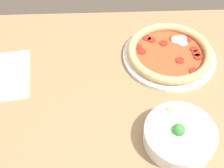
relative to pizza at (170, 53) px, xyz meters
name	(u,v)px	position (x,y,z in m)	size (l,w,h in m)	color
dining_table	(130,119)	(0.13, 0.15, -0.13)	(1.28, 0.77, 0.76)	#99724C
pizza	(170,53)	(0.00, 0.00, 0.00)	(0.29, 0.29, 0.04)	white
bowl	(180,135)	(0.02, 0.30, 0.01)	(0.18, 0.18, 0.07)	white
fork	(6,75)	(0.50, 0.06, -0.01)	(0.02, 0.19, 0.00)	silver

